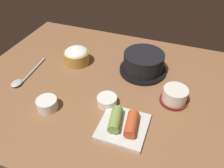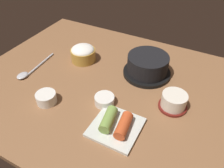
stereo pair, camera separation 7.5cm
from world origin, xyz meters
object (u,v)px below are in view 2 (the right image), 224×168
object	(u,v)px
kimchi_plate	(116,125)
side_bowl_near	(46,98)
tea_cup_with_saucer	(173,102)
rice_bowl	(83,53)
spoon	(29,72)
banchan_cup_center	(104,100)
stone_pot	(148,65)

from	to	relation	value
kimchi_plate	side_bowl_near	distance (cm)	24.92
tea_cup_with_saucer	side_bowl_near	xyz separation A→B (cm)	(-37.07, -16.45, -0.77)
rice_bowl	spoon	bearing A→B (deg)	-128.80
kimchi_plate	spoon	world-z (taller)	kimchi_plate
rice_bowl	tea_cup_with_saucer	world-z (taller)	rice_bowl
banchan_cup_center	spoon	world-z (taller)	banchan_cup_center
banchan_cup_center	stone_pot	bearing A→B (deg)	72.88
stone_pot	kimchi_plate	bearing A→B (deg)	-87.13
tea_cup_with_saucer	kimchi_plate	distance (cm)	19.84
stone_pot	rice_bowl	distance (cm)	26.53
tea_cup_with_saucer	rice_bowl	bearing A→B (deg)	166.43
spoon	banchan_cup_center	bearing A→B (deg)	-1.30
side_bowl_near	spoon	xyz separation A→B (cm)	(-16.58, 9.03, -1.30)
banchan_cup_center	spoon	bearing A→B (deg)	178.70
banchan_cup_center	kimchi_plate	bearing A→B (deg)	-43.23
stone_pot	kimchi_plate	distance (cm)	28.66
side_bowl_near	spoon	bearing A→B (deg)	151.43
rice_bowl	kimchi_plate	size ratio (longest dim) A/B	0.73
banchan_cup_center	kimchi_plate	size ratio (longest dim) A/B	0.47
kimchi_plate	tea_cup_with_saucer	bearing A→B (deg)	52.11
banchan_cup_center	rice_bowl	bearing A→B (deg)	138.05
stone_pot	tea_cup_with_saucer	size ratio (longest dim) A/B	1.95
stone_pot	side_bowl_near	bearing A→B (deg)	-128.65
stone_pot	tea_cup_with_saucer	bearing A→B (deg)	-43.46
stone_pot	kimchi_plate	world-z (taller)	stone_pot
tea_cup_with_saucer	banchan_cup_center	world-z (taller)	tea_cup_with_saucer
tea_cup_with_saucer	kimchi_plate	bearing A→B (deg)	-127.89
stone_pot	banchan_cup_center	distance (cm)	22.18
rice_bowl	stone_pot	bearing A→B (deg)	7.03
rice_bowl	tea_cup_with_saucer	xyz separation A→B (cm)	(39.92, -9.64, -0.69)
stone_pot	side_bowl_near	size ratio (longest dim) A/B	2.72
banchan_cup_center	side_bowl_near	xyz separation A→B (cm)	(-16.98, -8.27, 0.34)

